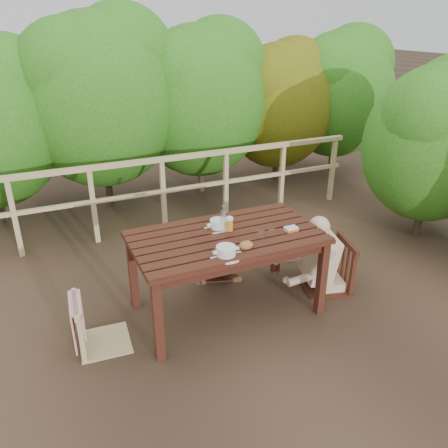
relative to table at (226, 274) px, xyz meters
name	(u,v)px	position (x,y,z in m)	size (l,w,h in m)	color
ground	(226,308)	(0.00, 0.00, -0.40)	(60.00, 60.00, 0.00)	#4A3424
table	(226,274)	(0.00, 0.00, 0.00)	(1.73, 0.97, 0.80)	#37170F
chair_left	(99,300)	(-1.19, -0.03, 0.05)	(0.45, 0.45, 0.90)	tan
chair_far	(214,236)	(0.17, 0.69, 0.06)	(0.46, 0.46, 0.92)	#37170F
chair_right	(328,245)	(1.13, -0.05, 0.09)	(0.49, 0.49, 0.98)	#37170F
woman	(214,225)	(0.17, 0.71, 0.18)	(0.47, 0.57, 1.16)	black
diner_right	(333,229)	(1.16, -0.05, 0.27)	(0.54, 0.66, 1.34)	beige
railing	(163,194)	(0.00, 2.00, 0.11)	(5.60, 0.10, 1.01)	tan
hedge_row	(160,72)	(0.40, 3.20, 1.50)	(6.60, 1.60, 3.80)	#2A6718
soup_near	(226,251)	(-0.16, -0.35, 0.45)	(0.28, 0.28, 0.09)	white
soup_far	(219,224)	(0.00, 0.17, 0.45)	(0.28, 0.28, 0.09)	silver
bread_roll	(246,245)	(0.05, -0.30, 0.44)	(0.13, 0.10, 0.08)	#A76A2F
beer_glass	(229,225)	(0.06, 0.08, 0.47)	(0.08, 0.08, 0.14)	orange
bottle	(224,220)	(0.00, 0.06, 0.54)	(0.07, 0.07, 0.27)	silver
tumbler	(261,235)	(0.26, -0.19, 0.44)	(0.07, 0.07, 0.08)	silver
butter_tub	(291,230)	(0.58, -0.17, 0.43)	(0.12, 0.09, 0.05)	silver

